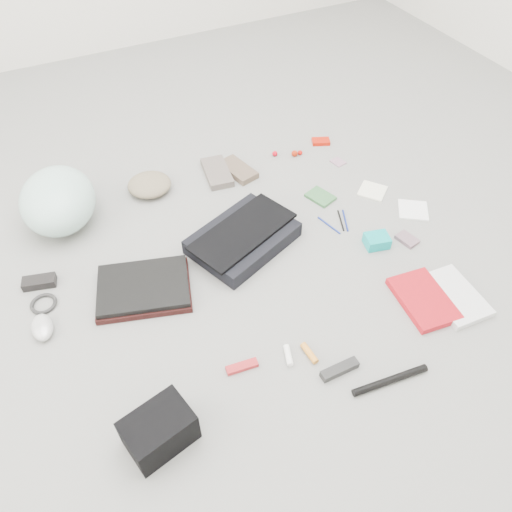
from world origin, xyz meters
name	(u,v)px	position (x,y,z in m)	size (l,w,h in m)	color
ground_plane	(256,265)	(0.00, 0.00, 0.00)	(4.00, 4.00, 0.00)	slate
messenger_bag	(243,238)	(0.00, 0.12, 0.03)	(0.38, 0.27, 0.06)	black
bag_flap	(243,231)	(0.00, 0.12, 0.07)	(0.42, 0.19, 0.01)	black
laptop_sleeve	(144,290)	(-0.41, 0.06, 0.01)	(0.33, 0.24, 0.02)	black
laptop	(143,286)	(-0.41, 0.06, 0.03)	(0.32, 0.23, 0.02)	black
bike_helmet	(58,200)	(-0.59, 0.56, 0.11)	(0.29, 0.36, 0.22)	silver
beanie	(149,185)	(-0.22, 0.59, 0.03)	(0.19, 0.18, 0.07)	#817359
mitten_left	(217,172)	(0.08, 0.56, 0.02)	(0.10, 0.21, 0.03)	#665B55
mitten_right	(238,170)	(0.18, 0.54, 0.01)	(0.09, 0.19, 0.03)	brown
power_brick	(39,282)	(-0.74, 0.26, 0.02)	(0.11, 0.05, 0.03)	black
cable_coil	(44,304)	(-0.75, 0.16, 0.01)	(0.09, 0.09, 0.01)	black
mouse	(42,327)	(-0.77, 0.05, 0.02)	(0.07, 0.11, 0.04)	beige
camera_bag	(159,430)	(-0.53, -0.48, 0.06)	(0.19, 0.13, 0.12)	black
multitool	(242,367)	(-0.23, -0.37, 0.01)	(0.10, 0.03, 0.02)	maroon
toiletry_tube_white	(288,355)	(-0.08, -0.40, 0.01)	(0.02, 0.02, 0.07)	white
toiletry_tube_orange	(309,353)	(-0.02, -0.42, 0.01)	(0.02, 0.02, 0.08)	orange
u_lock	(339,369)	(0.03, -0.52, 0.01)	(0.13, 0.03, 0.03)	black
bike_pump	(390,380)	(0.15, -0.62, 0.01)	(0.02, 0.02, 0.25)	black
book_red	(423,299)	(0.45, -0.41, 0.01)	(0.16, 0.24, 0.03)	red
book_white	(454,296)	(0.55, -0.45, 0.01)	(0.16, 0.24, 0.03)	silver
notepad	(320,197)	(0.42, 0.22, 0.01)	(0.08, 0.11, 0.01)	#346738
pen_blue	(329,225)	(0.36, 0.06, 0.00)	(0.01, 0.01, 0.12)	navy
pen_black	(341,220)	(0.42, 0.06, 0.00)	(0.01, 0.01, 0.12)	black
pen_navy	(345,220)	(0.43, 0.06, 0.00)	(0.01, 0.01, 0.12)	navy
accordion_wallet	(377,241)	(0.47, -0.11, 0.02)	(0.09, 0.07, 0.05)	#09AFAE
card_deck	(407,239)	(0.59, -0.15, 0.01)	(0.06, 0.08, 0.02)	slate
napkin_top	(372,191)	(0.64, 0.16, 0.00)	(0.11, 0.11, 0.01)	white
napkin_bottom	(413,210)	(0.72, -0.02, 0.00)	(0.12, 0.12, 0.01)	white
lollipop_a	(275,154)	(0.38, 0.58, 0.01)	(0.02, 0.02, 0.02)	red
lollipop_b	(295,153)	(0.46, 0.54, 0.01)	(0.03, 0.03, 0.03)	#A01D05
lollipop_c	(300,153)	(0.49, 0.53, 0.01)	(0.02, 0.02, 0.02)	#B70C06
altoids_tin	(321,141)	(0.63, 0.57, 0.01)	(0.08, 0.05, 0.02)	red
stamp_sheet	(338,162)	(0.62, 0.40, 0.00)	(0.05, 0.06, 0.00)	#A4788F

